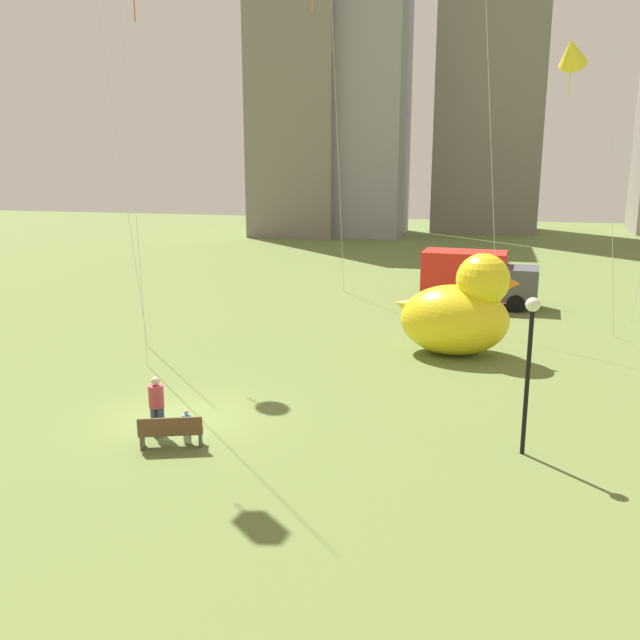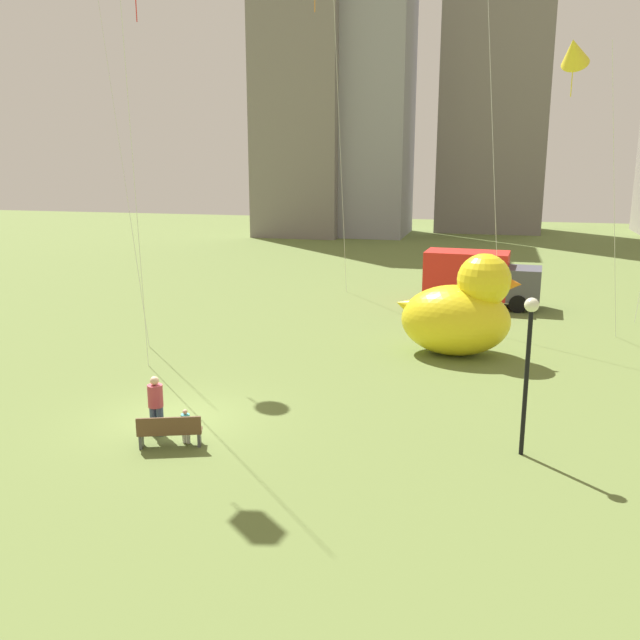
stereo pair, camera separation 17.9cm
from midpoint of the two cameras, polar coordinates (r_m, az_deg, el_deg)
The scene contains 9 objects.
ground_plane at distance 21.18m, azimuth -11.54°, elevation -8.05°, with size 140.00×140.00×0.00m, color olive.
park_bench at distance 19.09m, azimuth -12.12°, elevation -8.98°, with size 1.76×1.00×0.90m.
person_adult at distance 19.81m, azimuth -13.22°, elevation -6.72°, with size 0.42×0.42×1.73m.
person_child at distance 19.26m, azimuth -10.83°, elevation -8.52°, with size 0.24×0.24×0.97m.
giant_inflatable_duck at distance 27.47m, azimuth 11.74°, elevation 0.66°, with size 4.90×3.14×4.06m.
lamppost at distance 18.27m, azimuth 17.20°, elevation -2.18°, with size 0.37×0.37×4.22m.
box_truck at distance 36.90m, azimuth 13.20°, elevation 3.35°, with size 6.02×2.70×2.85m.
city_skyline at distance 73.48m, azimuth 12.90°, elevation 18.81°, with size 55.80×20.67×39.14m.
kite_yellow at distance 30.65m, azimuth 20.53°, elevation 20.10°, with size 3.52×3.79×12.46m.
Camera 2 is at (8.93, -17.64, 7.64)m, focal length 38.54 mm.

